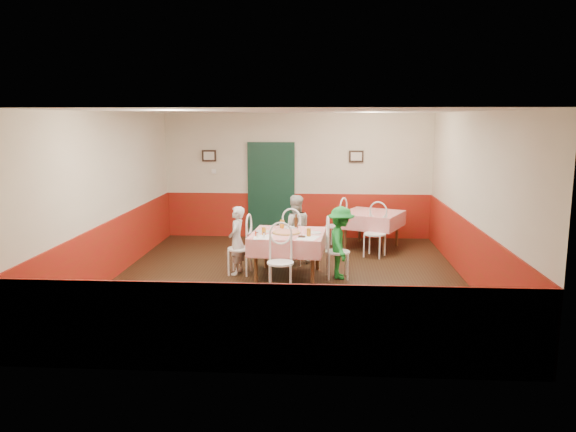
# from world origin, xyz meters

# --- Properties ---
(floor) EXTENTS (7.00, 7.00, 0.00)m
(floor) POSITION_xyz_m (0.00, 0.00, 0.00)
(floor) COLOR black
(floor) RESTS_ON ground
(ceiling) EXTENTS (7.00, 7.00, 0.00)m
(ceiling) POSITION_xyz_m (0.00, 0.00, 2.80)
(ceiling) COLOR white
(ceiling) RESTS_ON back_wall
(back_wall) EXTENTS (6.00, 0.10, 2.80)m
(back_wall) POSITION_xyz_m (0.00, 3.50, 1.40)
(back_wall) COLOR beige
(back_wall) RESTS_ON ground
(front_wall) EXTENTS (6.00, 0.10, 2.80)m
(front_wall) POSITION_xyz_m (0.00, -3.50, 1.40)
(front_wall) COLOR beige
(front_wall) RESTS_ON ground
(left_wall) EXTENTS (0.10, 7.00, 2.80)m
(left_wall) POSITION_xyz_m (-3.00, 0.00, 1.40)
(left_wall) COLOR beige
(left_wall) RESTS_ON ground
(right_wall) EXTENTS (0.10, 7.00, 2.80)m
(right_wall) POSITION_xyz_m (3.00, 0.00, 1.40)
(right_wall) COLOR beige
(right_wall) RESTS_ON ground
(wainscot_back) EXTENTS (6.00, 0.03, 1.00)m
(wainscot_back) POSITION_xyz_m (0.00, 3.48, 0.50)
(wainscot_back) COLOR maroon
(wainscot_back) RESTS_ON ground
(wainscot_front) EXTENTS (6.00, 0.03, 1.00)m
(wainscot_front) POSITION_xyz_m (0.00, -3.48, 0.50)
(wainscot_front) COLOR maroon
(wainscot_front) RESTS_ON ground
(wainscot_left) EXTENTS (0.03, 7.00, 1.00)m
(wainscot_left) POSITION_xyz_m (-2.98, 0.00, 0.50)
(wainscot_left) COLOR maroon
(wainscot_left) RESTS_ON ground
(wainscot_right) EXTENTS (0.03, 7.00, 1.00)m
(wainscot_right) POSITION_xyz_m (2.98, 0.00, 0.50)
(wainscot_right) COLOR maroon
(wainscot_right) RESTS_ON ground
(door) EXTENTS (0.96, 0.06, 2.10)m
(door) POSITION_xyz_m (-0.60, 3.45, 1.05)
(door) COLOR black
(door) RESTS_ON ground
(picture_left) EXTENTS (0.32, 0.03, 0.26)m
(picture_left) POSITION_xyz_m (-2.00, 3.45, 1.85)
(picture_left) COLOR black
(picture_left) RESTS_ON back_wall
(picture_right) EXTENTS (0.32, 0.03, 0.26)m
(picture_right) POSITION_xyz_m (1.30, 3.45, 1.85)
(picture_right) COLOR black
(picture_right) RESTS_ON back_wall
(thermostat) EXTENTS (0.10, 0.03, 0.10)m
(thermostat) POSITION_xyz_m (-1.90, 3.45, 1.50)
(thermostat) COLOR white
(thermostat) RESTS_ON back_wall
(main_table) EXTENTS (1.31, 1.31, 0.77)m
(main_table) POSITION_xyz_m (-0.02, 0.28, 0.38)
(main_table) COLOR red
(main_table) RESTS_ON ground
(second_table) EXTENTS (1.48, 1.48, 0.77)m
(second_table) POSITION_xyz_m (1.59, 2.50, 0.38)
(second_table) COLOR red
(second_table) RESTS_ON ground
(chair_left) EXTENTS (0.46, 0.46, 0.90)m
(chair_left) POSITION_xyz_m (-0.87, 0.35, 0.45)
(chair_left) COLOR white
(chair_left) RESTS_ON ground
(chair_right) EXTENTS (0.45, 0.45, 0.90)m
(chair_right) POSITION_xyz_m (0.83, 0.21, 0.45)
(chair_right) COLOR white
(chair_right) RESTS_ON ground
(chair_far) EXTENTS (0.52, 0.52, 0.90)m
(chair_far) POSITION_xyz_m (0.05, 1.13, 0.45)
(chair_far) COLOR white
(chair_far) RESTS_ON ground
(chair_near) EXTENTS (0.44, 0.44, 0.90)m
(chair_near) POSITION_xyz_m (-0.08, -0.57, 0.45)
(chair_near) COLOR white
(chair_near) RESTS_ON ground
(chair_second_a) EXTENTS (0.56, 0.56, 0.90)m
(chair_second_a) POSITION_xyz_m (0.84, 2.50, 0.45)
(chair_second_a) COLOR white
(chair_second_a) RESTS_ON ground
(chair_second_b) EXTENTS (0.56, 0.56, 0.90)m
(chair_second_b) POSITION_xyz_m (1.59, 1.75, 0.45)
(chair_second_b) COLOR white
(chair_second_b) RESTS_ON ground
(pizza) EXTENTS (0.50, 0.50, 0.03)m
(pizza) POSITION_xyz_m (-0.04, 0.24, 0.78)
(pizza) COLOR #B74723
(pizza) RESTS_ON main_table
(plate_left) EXTENTS (0.27, 0.27, 0.01)m
(plate_left) POSITION_xyz_m (-0.46, 0.30, 0.77)
(plate_left) COLOR white
(plate_left) RESTS_ON main_table
(plate_right) EXTENTS (0.27, 0.27, 0.01)m
(plate_right) POSITION_xyz_m (0.42, 0.28, 0.77)
(plate_right) COLOR white
(plate_right) RESTS_ON main_table
(plate_far) EXTENTS (0.27, 0.27, 0.01)m
(plate_far) POSITION_xyz_m (-0.01, 0.70, 0.77)
(plate_far) COLOR white
(plate_far) RESTS_ON main_table
(glass_a) EXTENTS (0.08, 0.08, 0.13)m
(glass_a) POSITION_xyz_m (-0.41, 0.07, 0.82)
(glass_a) COLOR #BF7219
(glass_a) RESTS_ON main_table
(glass_b) EXTENTS (0.08, 0.08, 0.13)m
(glass_b) POSITION_xyz_m (0.34, 0.01, 0.83)
(glass_b) COLOR #BF7219
(glass_b) RESTS_ON main_table
(glass_c) EXTENTS (0.09, 0.09, 0.15)m
(glass_c) POSITION_xyz_m (-0.15, 0.67, 0.83)
(glass_c) COLOR #BF7219
(glass_c) RESTS_ON main_table
(beer_bottle) EXTENTS (0.07, 0.07, 0.23)m
(beer_bottle) POSITION_xyz_m (0.10, 0.70, 0.87)
(beer_bottle) COLOR #381C0A
(beer_bottle) RESTS_ON main_table
(shaker_a) EXTENTS (0.04, 0.04, 0.09)m
(shaker_a) POSITION_xyz_m (-0.50, -0.13, 0.81)
(shaker_a) COLOR silver
(shaker_a) RESTS_ON main_table
(shaker_b) EXTENTS (0.04, 0.04, 0.09)m
(shaker_b) POSITION_xyz_m (-0.39, -0.14, 0.81)
(shaker_b) COLOR silver
(shaker_b) RESTS_ON main_table
(shaker_c) EXTENTS (0.04, 0.04, 0.09)m
(shaker_c) POSITION_xyz_m (-0.53, -0.03, 0.81)
(shaker_c) COLOR #B23319
(shaker_c) RESTS_ON main_table
(menu_left) EXTENTS (0.32, 0.42, 0.00)m
(menu_left) POSITION_xyz_m (-0.41, -0.10, 0.76)
(menu_left) COLOR white
(menu_left) RESTS_ON main_table
(menu_right) EXTENTS (0.40, 0.47, 0.00)m
(menu_right) POSITION_xyz_m (0.34, -0.12, 0.76)
(menu_right) COLOR white
(menu_right) RESTS_ON main_table
(wallet) EXTENTS (0.12, 0.10, 0.02)m
(wallet) POSITION_xyz_m (0.23, -0.07, 0.77)
(wallet) COLOR black
(wallet) RESTS_ON main_table
(diner_left) EXTENTS (0.33, 0.46, 1.19)m
(diner_left) POSITION_xyz_m (-0.92, 0.35, 0.60)
(diner_left) COLOR gray
(diner_left) RESTS_ON ground
(diner_far) EXTENTS (0.70, 0.58, 1.29)m
(diner_far) POSITION_xyz_m (0.05, 1.18, 0.64)
(diner_far) COLOR gray
(diner_far) RESTS_ON ground
(diner_right) EXTENTS (0.48, 0.81, 1.23)m
(diner_right) POSITION_xyz_m (0.88, 0.21, 0.62)
(diner_right) COLOR gray
(diner_right) RESTS_ON ground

